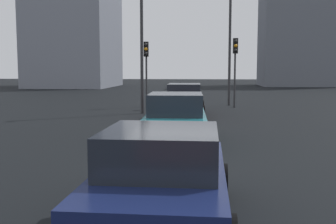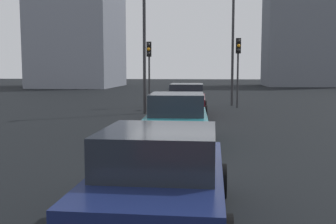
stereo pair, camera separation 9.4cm
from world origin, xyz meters
name	(u,v)px [view 2 (the right image)]	position (x,y,z in m)	size (l,w,h in m)	color
ground_plane	(176,156)	(0.00, 0.00, -0.10)	(160.00, 160.00, 0.20)	black
car_maroon_lead	(187,100)	(9.32, 0.23, 0.77)	(4.85, 2.11, 1.61)	#510F16
car_teal_second	(177,120)	(1.34, 0.08, 0.77)	(4.66, 2.19, 1.61)	#19606B
car_navy_third	(160,178)	(-5.36, -0.20, 0.72)	(4.26, 2.11, 1.49)	#141E4C
traffic_light_near_left	(238,58)	(13.48, -2.59, 2.99)	(0.32, 0.30, 4.16)	#2D2D30
traffic_light_near_right	(149,60)	(13.51, 2.79, 2.87)	(0.32, 0.28, 3.99)	#2D2D30
street_lamp_kerbside	(144,31)	(9.90, 2.49, 4.31)	(0.56, 0.36, 7.31)	#2D2D30
street_lamp_far	(233,37)	(15.09, -2.35, 4.32)	(0.56, 0.36, 7.34)	#2D2D30
building_facade_left	(308,25)	(46.21, -14.00, 8.17)	(8.55, 11.22, 16.33)	slate
building_facade_center	(79,19)	(40.78, 16.00, 8.78)	(12.66, 9.75, 17.55)	gray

